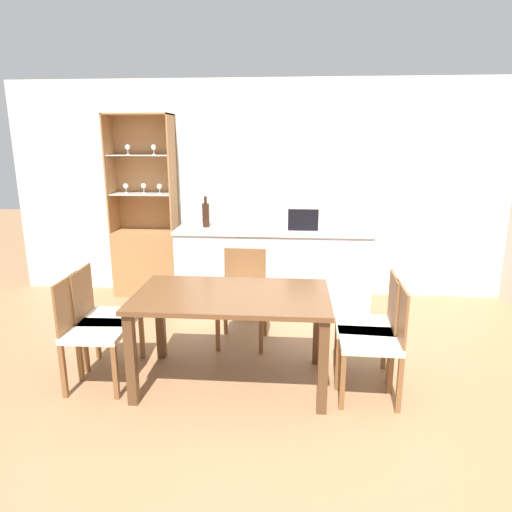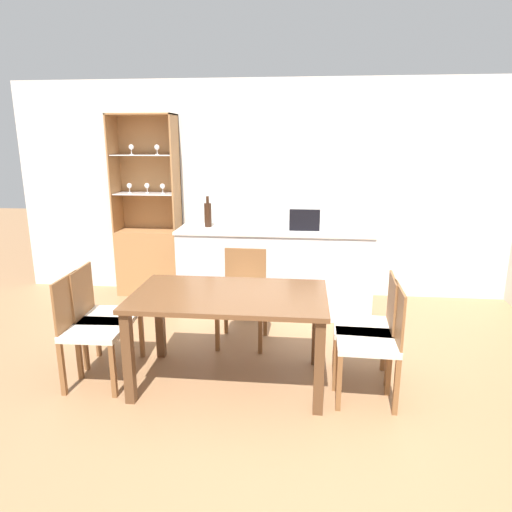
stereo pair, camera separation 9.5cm
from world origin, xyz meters
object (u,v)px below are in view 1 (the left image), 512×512
(dining_chair_side_right_near, at_px, (375,340))
(wine_bottle, at_px, (206,214))
(dining_chair_side_left_near, at_px, (91,330))
(dining_chair_side_right_far, at_px, (370,326))
(dining_chair_head_far, at_px, (243,295))
(dining_chair_side_left_far, at_px, (105,318))
(microwave, at_px, (309,217))
(display_cabinet, at_px, (146,246))
(dining_table, at_px, (232,307))

(dining_chair_side_right_near, height_order, wine_bottle, wine_bottle)
(dining_chair_side_left_near, bearing_deg, dining_chair_side_right_far, 95.42)
(dining_chair_head_far, height_order, wine_bottle, wine_bottle)
(dining_chair_side_right_far, relative_size, dining_chair_side_left_far, 1.00)
(dining_chair_head_far, bearing_deg, dining_chair_side_left_near, 41.49)
(microwave, bearing_deg, dining_chair_side_right_far, -72.86)
(dining_chair_side_right_near, bearing_deg, microwave, 16.13)
(dining_chair_side_right_near, bearing_deg, dining_chair_side_right_far, 1.48)
(display_cabinet, relative_size, dining_table, 1.46)
(dining_chair_head_far, bearing_deg, dining_chair_side_right_far, 151.08)
(dining_table, relative_size, wine_bottle, 4.40)
(dining_table, distance_m, dining_chair_head_far, 0.78)
(dining_chair_side_right_far, relative_size, dining_chair_side_left_near, 1.00)
(dining_chair_side_right_far, height_order, dining_chair_head_far, same)
(display_cabinet, bearing_deg, dining_chair_head_far, -44.35)
(dining_chair_head_far, relative_size, wine_bottle, 2.59)
(microwave, bearing_deg, dining_chair_side_left_far, -139.80)
(dining_chair_side_left_far, bearing_deg, dining_chair_side_right_far, 86.33)
(dining_chair_side_left_near, height_order, dining_chair_head_far, same)
(dining_chair_side_right_far, distance_m, dining_chair_side_left_near, 2.15)
(dining_chair_side_right_far, bearing_deg, dining_table, 100.49)
(dining_chair_side_left_near, bearing_deg, dining_chair_head_far, 128.32)
(dining_chair_side_right_near, bearing_deg, dining_chair_side_left_near, 91.46)
(microwave, bearing_deg, display_cabinet, 165.66)
(dining_table, distance_m, dining_chair_side_left_near, 1.09)
(dining_table, bearing_deg, dining_chair_side_left_near, -173.07)
(dining_chair_side_right_near, bearing_deg, dining_chair_head_far, 51.66)
(dining_table, distance_m, dining_chair_side_right_far, 1.09)
(dining_table, bearing_deg, dining_chair_side_left_far, 173.28)
(dining_table, xyz_separation_m, dining_chair_side_left_near, (-1.07, -0.13, -0.18))
(dining_chair_side_right_far, xyz_separation_m, dining_chair_side_left_near, (-2.14, -0.26, 0.00))
(dining_chair_side_right_far, distance_m, microwave, 1.62)
(dining_chair_side_left_near, height_order, wine_bottle, wine_bottle)
(dining_chair_side_left_near, distance_m, dining_chair_head_far, 1.39)
(display_cabinet, bearing_deg, wine_bottle, -27.87)
(dining_chair_side_left_far, relative_size, microwave, 1.79)
(dining_chair_side_right_far, xyz_separation_m, microwave, (-0.44, 1.43, 0.61))
(display_cabinet, bearing_deg, microwave, -14.34)
(dining_chair_side_right_near, height_order, microwave, microwave)
(dining_chair_side_left_far, distance_m, dining_chair_head_far, 1.24)
(display_cabinet, xyz_separation_m, dining_chair_side_right_near, (2.39, -2.19, -0.14))
(microwave, relative_size, wine_bottle, 1.45)
(dining_table, bearing_deg, dining_chair_side_right_near, -6.93)
(microwave, distance_m, wine_bottle, 1.12)
(dining_table, height_order, dining_chair_head_far, dining_chair_head_far)
(dining_chair_side_left_near, xyz_separation_m, wine_bottle, (0.57, 1.75, 0.62))
(display_cabinet, bearing_deg, dining_chair_side_right_far, -38.89)
(dining_chair_head_far, bearing_deg, dining_table, 91.67)
(dining_chair_side_right_near, height_order, dining_chair_side_left_far, same)
(display_cabinet, relative_size, microwave, 4.43)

